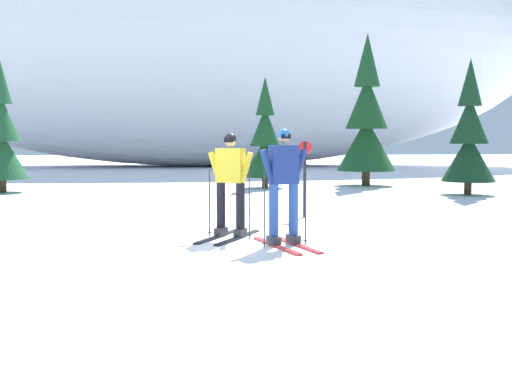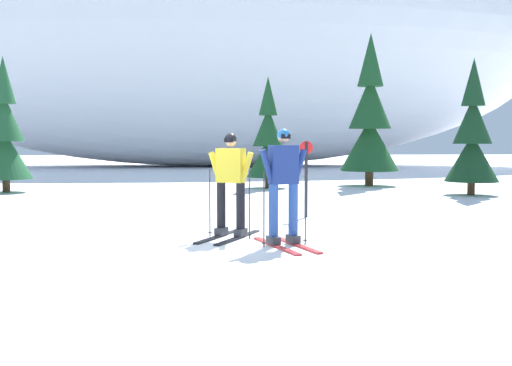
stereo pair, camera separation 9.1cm
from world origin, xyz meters
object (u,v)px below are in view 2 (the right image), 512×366
(skier_navy_jacket, at_px, (284,184))
(pine_tree_center_right, at_px, (370,122))
(pine_tree_far_right, at_px, (472,138))
(pine_tree_center_left, at_px, (268,142))
(trail_marker_post, at_px, (306,174))
(pine_tree_far_left, at_px, (5,136))
(skier_yellow_jacket, at_px, (231,182))

(skier_navy_jacket, distance_m, pine_tree_center_right, 13.11)
(pine_tree_center_right, relative_size, pine_tree_far_right, 1.34)
(pine_tree_center_left, relative_size, pine_tree_far_right, 0.94)
(skier_navy_jacket, height_order, trail_marker_post, skier_navy_jacket)
(pine_tree_center_left, height_order, pine_tree_center_right, pine_tree_center_right)
(pine_tree_far_left, height_order, pine_tree_center_left, pine_tree_far_left)
(trail_marker_post, bearing_deg, skier_navy_jacket, -104.65)
(skier_navy_jacket, relative_size, pine_tree_center_left, 0.47)
(pine_tree_far_right, height_order, trail_marker_post, pine_tree_far_right)
(pine_tree_far_left, distance_m, pine_tree_center_left, 8.54)
(pine_tree_far_left, height_order, trail_marker_post, pine_tree_far_left)
(skier_navy_jacket, height_order, pine_tree_far_right, pine_tree_far_right)
(trail_marker_post, bearing_deg, pine_tree_center_right, 67.17)
(pine_tree_center_left, bearing_deg, trail_marker_post, -89.48)
(skier_navy_jacket, distance_m, pine_tree_far_right, 10.66)
(skier_yellow_jacket, relative_size, pine_tree_far_right, 0.43)
(skier_navy_jacket, distance_m, pine_tree_far_left, 12.83)
(pine_tree_far_left, bearing_deg, skier_yellow_jacket, -53.96)
(trail_marker_post, bearing_deg, pine_tree_far_right, 40.00)
(pine_tree_center_left, xyz_separation_m, pine_tree_far_right, (5.87, -3.14, 0.11))
(pine_tree_far_left, bearing_deg, pine_tree_far_right, -7.96)
(skier_navy_jacket, height_order, pine_tree_center_right, pine_tree_center_right)
(skier_navy_jacket, xyz_separation_m, trail_marker_post, (0.89, 3.41, -0.05))
(pine_tree_center_right, bearing_deg, trail_marker_post, -112.83)
(skier_navy_jacket, bearing_deg, pine_tree_center_left, 85.90)
(skier_navy_jacket, xyz_separation_m, pine_tree_center_right, (4.60, 12.21, 1.34))
(skier_yellow_jacket, distance_m, trail_marker_post, 3.05)
(pine_tree_center_right, height_order, pine_tree_far_right, pine_tree_center_right)
(pine_tree_far_left, xyz_separation_m, pine_tree_center_left, (8.46, 1.14, -0.19))
(pine_tree_far_left, relative_size, pine_tree_center_left, 1.12)
(pine_tree_center_left, xyz_separation_m, trail_marker_post, (0.07, -8.00, -0.69))
(skier_navy_jacket, bearing_deg, pine_tree_far_right, 51.05)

